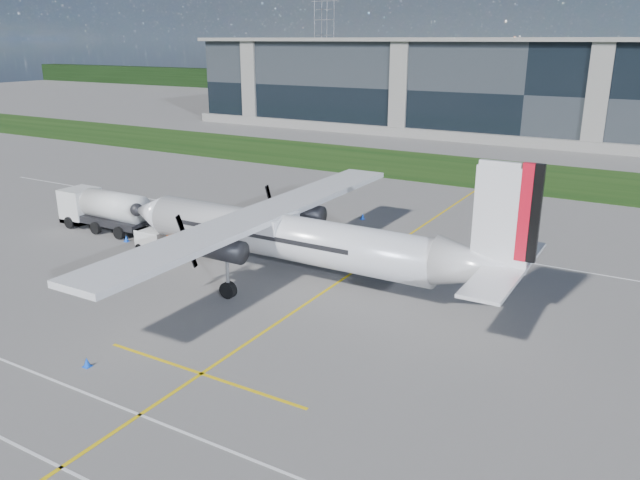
% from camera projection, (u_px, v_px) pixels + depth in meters
% --- Properties ---
extents(ground, '(400.00, 400.00, 0.00)m').
position_uv_depth(ground, '(454.00, 184.00, 69.25)').
color(ground, slate).
rests_on(ground, ground).
extents(grass_strip, '(400.00, 18.00, 0.04)m').
position_uv_depth(grass_strip, '(475.00, 171.00, 75.82)').
color(grass_strip, '#15350E').
rests_on(grass_strip, ground).
extents(terminal_building, '(120.00, 20.00, 15.00)m').
position_uv_depth(terminal_building, '(539.00, 91.00, 99.81)').
color(terminal_building, black).
rests_on(terminal_building, ground).
extents(tree_line, '(400.00, 6.00, 6.00)m').
position_uv_depth(tree_line, '(590.00, 93.00, 150.49)').
color(tree_line, black).
rests_on(tree_line, ground).
extents(pylon_west, '(9.00, 4.60, 30.00)m').
position_uv_depth(pylon_west, '(324.00, 40.00, 193.42)').
color(pylon_west, gray).
rests_on(pylon_west, ground).
extents(yellow_taxiway_centerline, '(0.20, 70.00, 0.01)m').
position_uv_depth(yellow_taxiway_centerline, '(354.00, 272.00, 43.16)').
color(yellow_taxiway_centerline, yellow).
rests_on(yellow_taxiway_centerline, ground).
extents(white_lane_line, '(90.00, 0.15, 0.01)m').
position_uv_depth(white_lane_line, '(11.00, 443.00, 24.88)').
color(white_lane_line, white).
rests_on(white_lane_line, ground).
extents(turboprop_aircraft, '(29.90, 31.01, 9.30)m').
position_uv_depth(turboprop_aircraft, '(299.00, 213.00, 40.24)').
color(turboprop_aircraft, silver).
rests_on(turboprop_aircraft, ground).
extents(fuel_tanker_truck, '(9.12, 2.96, 3.42)m').
position_uv_depth(fuel_tanker_truck, '(100.00, 209.00, 52.49)').
color(fuel_tanker_truck, silver).
rests_on(fuel_tanker_truck, ground).
extents(baggage_tug, '(2.56, 1.54, 1.54)m').
position_uv_depth(baggage_tug, '(152.00, 240.00, 47.54)').
color(baggage_tug, silver).
rests_on(baggage_tug, ground).
extents(ground_crew_person, '(0.78, 0.93, 1.97)m').
position_uv_depth(ground_crew_person, '(169.00, 243.00, 46.07)').
color(ground_crew_person, '#F25907').
rests_on(ground_crew_person, ground).
extents(safety_cone_portwing, '(0.36, 0.36, 0.50)m').
position_uv_depth(safety_cone_portwing, '(87.00, 362.00, 30.59)').
color(safety_cone_portwing, blue).
rests_on(safety_cone_portwing, ground).
extents(safety_cone_fwd, '(0.36, 0.36, 0.50)m').
position_uv_depth(safety_cone_fwd, '(126.00, 239.00, 49.55)').
color(safety_cone_fwd, blue).
rests_on(safety_cone_fwd, ground).
extents(safety_cone_nose_stbd, '(0.36, 0.36, 0.50)m').
position_uv_depth(safety_cone_nose_stbd, '(168.00, 238.00, 49.60)').
color(safety_cone_nose_stbd, blue).
rests_on(safety_cone_nose_stbd, ground).
extents(safety_cone_stbdwing, '(0.36, 0.36, 0.50)m').
position_uv_depth(safety_cone_stbdwing, '(363.00, 217.00, 55.68)').
color(safety_cone_stbdwing, blue).
rests_on(safety_cone_stbdwing, ground).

